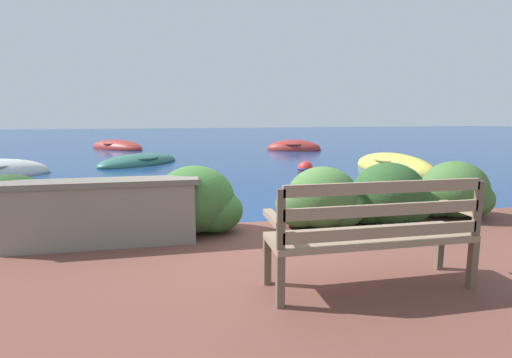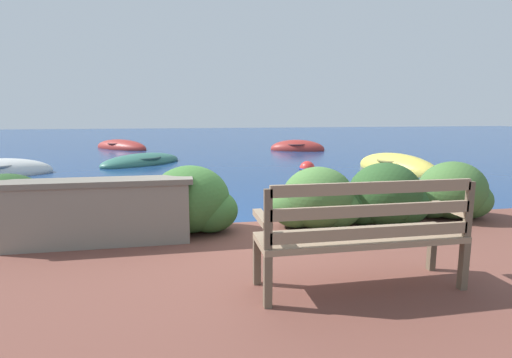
{
  "view_description": "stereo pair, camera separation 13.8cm",
  "coord_description": "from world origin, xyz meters",
  "views": [
    {
      "loc": [
        -1.03,
        -5.05,
        1.65
      ],
      "look_at": [
        0.7,
        3.22,
        0.25
      ],
      "focal_mm": 28.0,
      "sensor_mm": 36.0,
      "label": 1
    },
    {
      "loc": [
        -0.9,
        -5.08,
        1.65
      ],
      "look_at": [
        0.7,
        3.22,
        0.25
      ],
      "focal_mm": 28.0,
      "sensor_mm": 36.0,
      "label": 2
    }
  ],
  "objects": [
    {
      "name": "ground_plane",
      "position": [
        0.0,
        0.0,
        0.0
      ],
      "size": [
        80.0,
        80.0,
        0.0
      ],
      "color": "navy"
    },
    {
      "name": "park_bench",
      "position": [
        0.53,
        -2.2,
        0.71
      ],
      "size": [
        1.71,
        0.48,
        0.93
      ],
      "rotation": [
        0.0,
        0.0,
        -0.11
      ],
      "color": "brown",
      "rests_on": "patio_terrace"
    },
    {
      "name": "stone_wall",
      "position": [
        -1.81,
        -0.59,
        0.59
      ],
      "size": [
        2.08,
        0.39,
        0.73
      ],
      "color": "gray",
      "rests_on": "patio_terrace"
    },
    {
      "name": "hedge_clump_far_left",
      "position": [
        -2.83,
        -0.26,
        0.55
      ],
      "size": [
        1.13,
        0.81,
        0.77
      ],
      "color": "#284C23",
      "rests_on": "patio_terrace"
    },
    {
      "name": "hedge_clump_left",
      "position": [
        -1.7,
        -0.23,
        0.49
      ],
      "size": [
        0.91,
        0.65,
        0.62
      ],
      "color": "#426B33",
      "rests_on": "patio_terrace"
    },
    {
      "name": "hedge_clump_centre",
      "position": [
        -0.81,
        -0.29,
        0.57
      ],
      "size": [
        1.2,
        0.86,
        0.81
      ],
      "color": "#38662D",
      "rests_on": "patio_terrace"
    },
    {
      "name": "hedge_clump_right",
      "position": [
        0.77,
        -0.41,
        0.56
      ],
      "size": [
        1.14,
        0.82,
        0.77
      ],
      "color": "#426B33",
      "rests_on": "patio_terrace"
    },
    {
      "name": "hedge_clump_far_right",
      "position": [
        1.67,
        -0.44,
        0.57
      ],
      "size": [
        1.19,
        0.86,
        0.81
      ],
      "color": "#284C23",
      "rests_on": "patio_terrace"
    },
    {
      "name": "hedge_clump_extra",
      "position": [
        2.75,
        -0.3,
        0.56
      ],
      "size": [
        1.15,
        0.83,
        0.78
      ],
      "color": "#426B33",
      "rests_on": "patio_terrace"
    },
    {
      "name": "rowboat_nearest",
      "position": [
        5.24,
        5.36,
        0.07
      ],
      "size": [
        1.74,
        3.12,
        0.89
      ],
      "rotation": [
        0.0,
        0.0,
        4.94
      ],
      "color": "#DBC64C",
      "rests_on": "ground_plane"
    },
    {
      "name": "rowboat_far",
      "position": [
        -2.15,
        8.44,
        0.05
      ],
      "size": [
        3.06,
        2.98,
        0.6
      ],
      "rotation": [
        0.0,
        0.0,
        3.89
      ],
      "color": "#336B5B",
      "rests_on": "ground_plane"
    },
    {
      "name": "rowboat_outer",
      "position": [
        4.27,
        12.09,
        0.07
      ],
      "size": [
        2.67,
        1.98,
        0.83
      ],
      "rotation": [
        0.0,
        0.0,
        5.89
      ],
      "color": "#9E2D28",
      "rests_on": "ground_plane"
    },
    {
      "name": "rowboat_distant",
      "position": [
        -3.59,
        14.43,
        0.06
      ],
      "size": [
        3.14,
        3.22,
        0.76
      ],
      "rotation": [
        0.0,
        0.0,
        2.33
      ],
      "color": "#9E2D28",
      "rests_on": "ground_plane"
    },
    {
      "name": "mooring_buoy",
      "position": [
        2.67,
        5.75,
        0.08
      ],
      "size": [
        0.49,
        0.49,
        0.44
      ],
      "color": "red",
      "rests_on": "ground_plane"
    }
  ]
}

